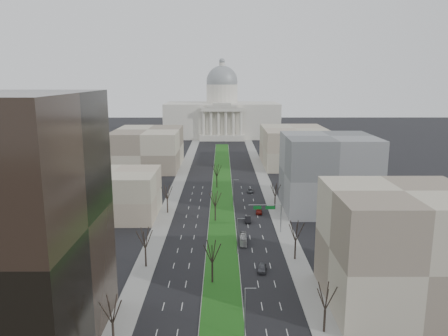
{
  "coord_description": "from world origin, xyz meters",
  "views": [
    {
      "loc": [
        0.06,
        -44.18,
        42.15
      ],
      "look_at": [
        0.71,
        104.76,
        11.0
      ],
      "focal_mm": 35.0,
      "sensor_mm": 36.0,
      "label": 1
    }
  ],
  "objects_px": {
    "car_red": "(259,211)",
    "box_van": "(243,239)",
    "car_grey_near": "(262,268)",
    "car_grey_far": "(250,191)",
    "car_black": "(248,219)"
  },
  "relations": [
    {
      "from": "car_grey_near",
      "to": "car_grey_far",
      "type": "xyz_separation_m",
      "value": [
        1.67,
        67.45,
        -0.14
      ]
    },
    {
      "from": "car_grey_near",
      "to": "car_red",
      "type": "distance_m",
      "value": 41.94
    },
    {
      "from": "car_black",
      "to": "car_red",
      "type": "bearing_deg",
      "value": 65.12
    },
    {
      "from": "car_black",
      "to": "box_van",
      "type": "bearing_deg",
      "value": -96.09
    },
    {
      "from": "car_red",
      "to": "box_van",
      "type": "bearing_deg",
      "value": -98.44
    },
    {
      "from": "car_black",
      "to": "car_grey_far",
      "type": "bearing_deg",
      "value": 86.25
    },
    {
      "from": "car_red",
      "to": "car_grey_far",
      "type": "bearing_deg",
      "value": 97.97
    },
    {
      "from": "car_black",
      "to": "box_van",
      "type": "height_order",
      "value": "box_van"
    },
    {
      "from": "car_red",
      "to": "box_van",
      "type": "distance_m",
      "value": 25.79
    },
    {
      "from": "car_grey_near",
      "to": "car_grey_far",
      "type": "distance_m",
      "value": 67.47
    },
    {
      "from": "car_grey_near",
      "to": "box_van",
      "type": "relative_size",
      "value": 0.62
    },
    {
      "from": "car_grey_near",
      "to": "box_van",
      "type": "bearing_deg",
      "value": 110.7
    },
    {
      "from": "car_grey_near",
      "to": "car_black",
      "type": "xyz_separation_m",
      "value": [
        -1.25,
        33.56,
        0.04
      ]
    },
    {
      "from": "car_red",
      "to": "car_black",
      "type": "bearing_deg",
      "value": -110.61
    },
    {
      "from": "car_black",
      "to": "car_red",
      "type": "distance_m",
      "value": 9.23
    }
  ]
}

